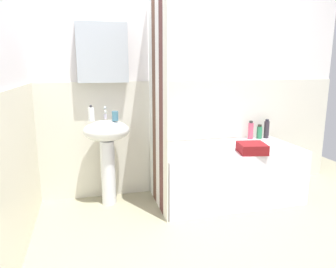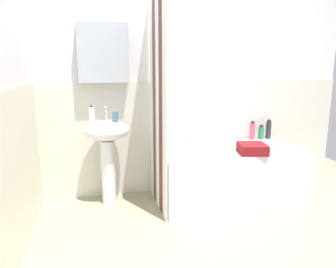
# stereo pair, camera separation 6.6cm
# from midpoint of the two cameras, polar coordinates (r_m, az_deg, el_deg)

# --- Properties ---
(ground_plane) EXTENTS (4.80, 5.60, 0.04)m
(ground_plane) POSITION_cam_midpoint_polar(r_m,az_deg,el_deg) (2.62, 11.25, -19.59)
(ground_plane) COLOR tan
(wall_back_tiled) EXTENTS (3.60, 0.18, 2.40)m
(wall_back_tiled) POSITION_cam_midpoint_polar(r_m,az_deg,el_deg) (3.40, 1.87, 8.58)
(wall_back_tiled) COLOR white
(wall_back_tiled) RESTS_ON ground_plane
(wall_left_tiled) EXTENTS (0.07, 1.81, 2.40)m
(wall_left_tiled) POSITION_cam_midpoint_polar(r_m,az_deg,el_deg) (2.41, -27.93, 5.19)
(wall_left_tiled) COLOR white
(wall_left_tiled) RESTS_ON ground_plane
(sink) EXTENTS (0.44, 0.34, 0.84)m
(sink) POSITION_cam_midpoint_polar(r_m,az_deg,el_deg) (3.11, -11.55, -1.69)
(sink) COLOR white
(sink) RESTS_ON ground_plane
(faucet) EXTENTS (0.03, 0.12, 0.12)m
(faucet) POSITION_cam_midpoint_polar(r_m,az_deg,el_deg) (3.14, -11.86, 3.74)
(faucet) COLOR silver
(faucet) RESTS_ON sink
(soap_dispenser) EXTENTS (0.06, 0.06, 0.15)m
(soap_dispenser) POSITION_cam_midpoint_polar(r_m,az_deg,el_deg) (3.07, -14.32, 3.53)
(soap_dispenser) COLOR white
(soap_dispenser) RESTS_ON sink
(toothbrush_cup) EXTENTS (0.06, 0.06, 0.09)m
(toothbrush_cup) POSITION_cam_midpoint_polar(r_m,az_deg,el_deg) (3.03, -10.14, 3.22)
(toothbrush_cup) COLOR teal
(toothbrush_cup) RESTS_ON sink
(bathtub) EXTENTS (1.42, 0.73, 0.55)m
(bathtub) POSITION_cam_midpoint_polar(r_m,az_deg,el_deg) (3.33, 10.01, -6.95)
(bathtub) COLOR white
(bathtub) RESTS_ON ground_plane
(shower_curtain) EXTENTS (0.01, 0.73, 2.00)m
(shower_curtain) POSITION_cam_midpoint_polar(r_m,az_deg,el_deg) (2.93, -2.50, 5.28)
(shower_curtain) COLOR white
(shower_curtain) RESTS_ON ground_plane
(shampoo_bottle) EXTENTS (0.06, 0.06, 0.22)m
(shampoo_bottle) POSITION_cam_midpoint_polar(r_m,az_deg,el_deg) (3.76, 16.89, 0.84)
(shampoo_bottle) COLOR #302930
(shampoo_bottle) RESTS_ON bathtub
(lotion_bottle) EXTENTS (0.06, 0.06, 0.16)m
(lotion_bottle) POSITION_cam_midpoint_polar(r_m,az_deg,el_deg) (3.71, 15.68, 0.35)
(lotion_bottle) COLOR #297F50
(lotion_bottle) RESTS_ON bathtub
(conditioner_bottle) EXTENTS (0.06, 0.06, 0.21)m
(conditioner_bottle) POSITION_cam_midpoint_polar(r_m,az_deg,el_deg) (3.66, 14.20, 0.63)
(conditioner_bottle) COLOR #C64A62
(conditioner_bottle) RESTS_ON bathtub
(towel_folded) EXTENTS (0.29, 0.30, 0.09)m
(towel_folded) POSITION_cam_midpoint_polar(r_m,az_deg,el_deg) (3.08, 14.32, -2.47)
(towel_folded) COLOR maroon
(towel_folded) RESTS_ON bathtub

